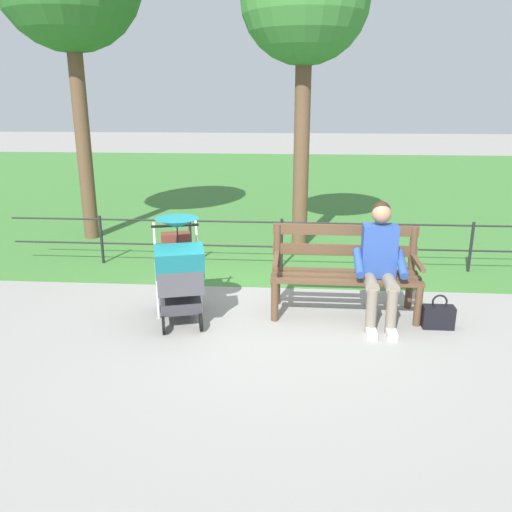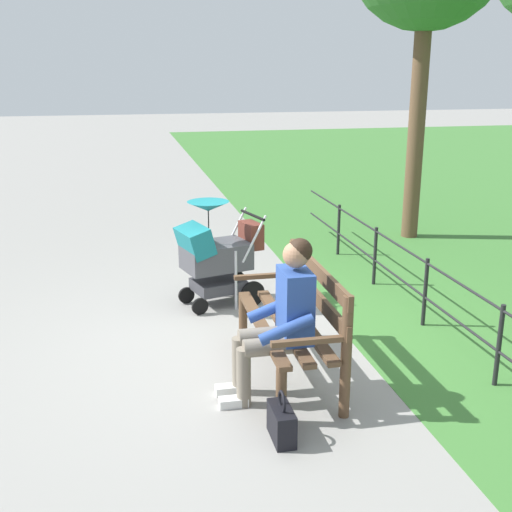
{
  "view_description": "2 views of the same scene",
  "coord_description": "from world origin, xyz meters",
  "px_view_note": "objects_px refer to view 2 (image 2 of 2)",
  "views": [
    {
      "loc": [
        -0.17,
        5.37,
        2.31
      ],
      "look_at": [
        0.24,
        -0.02,
        0.65
      ],
      "focal_mm": 36.56,
      "sensor_mm": 36.0,
      "label": 1
    },
    {
      "loc": [
        -5.49,
        1.26,
        2.5
      ],
      "look_at": [
        0.28,
        0.01,
        0.75
      ],
      "focal_mm": 45.11,
      "sensor_mm": 36.0,
      "label": 2
    }
  ],
  "objects_px": {
    "handbag": "(282,423)",
    "person_on_bench": "(281,315)",
    "park_bench": "(297,315)",
    "stroller": "(216,252)"
  },
  "relations": [
    {
      "from": "handbag",
      "to": "person_on_bench",
      "type": "bearing_deg",
      "value": -13.51
    },
    {
      "from": "handbag",
      "to": "stroller",
      "type": "bearing_deg",
      "value": 0.8
    },
    {
      "from": "park_bench",
      "to": "handbag",
      "type": "xyz_separation_m",
      "value": [
        -0.95,
        0.37,
        -0.4
      ]
    },
    {
      "from": "park_bench",
      "to": "handbag",
      "type": "bearing_deg",
      "value": 158.7
    },
    {
      "from": "park_bench",
      "to": "stroller",
      "type": "bearing_deg",
      "value": 13.08
    },
    {
      "from": "stroller",
      "to": "park_bench",
      "type": "bearing_deg",
      "value": -166.92
    },
    {
      "from": "person_on_bench",
      "to": "handbag",
      "type": "height_order",
      "value": "person_on_bench"
    },
    {
      "from": "stroller",
      "to": "handbag",
      "type": "bearing_deg",
      "value": -179.2
    },
    {
      "from": "person_on_bench",
      "to": "handbag",
      "type": "xyz_separation_m",
      "value": [
        -0.61,
        0.15,
        -0.55
      ]
    },
    {
      "from": "stroller",
      "to": "handbag",
      "type": "xyz_separation_m",
      "value": [
        -2.7,
        -0.04,
        -0.47
      ]
    }
  ]
}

